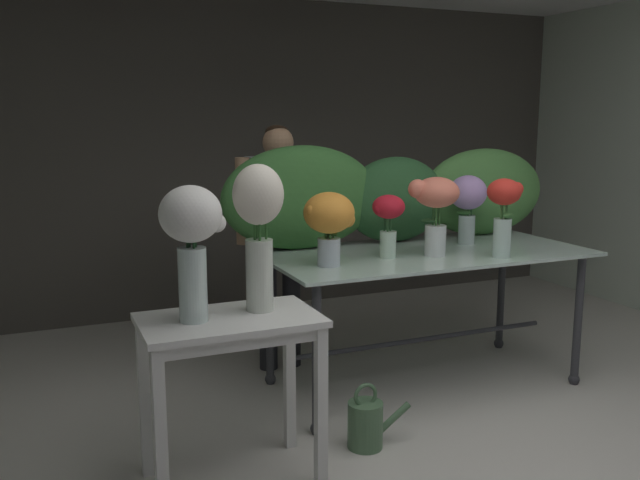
# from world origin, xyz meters

# --- Properties ---
(ground_plane) EXTENTS (8.21, 8.21, 0.00)m
(ground_plane) POSITION_xyz_m (0.00, 1.87, 0.00)
(ground_plane) COLOR beige
(wall_back) EXTENTS (5.91, 0.12, 2.63)m
(wall_back) POSITION_xyz_m (0.00, 3.73, 1.32)
(wall_back) COLOR #4C4742
(wall_back) RESTS_ON ground
(display_table_glass) EXTENTS (1.96, 0.96, 0.86)m
(display_table_glass) POSITION_xyz_m (0.29, 1.56, 0.73)
(display_table_glass) COLOR #B2CCC0
(display_table_glass) RESTS_ON ground
(side_table_white) EXTENTS (0.80, 0.48, 0.78)m
(side_table_white) POSITION_xyz_m (-1.13, 0.91, 0.67)
(side_table_white) COLOR white
(side_table_white) RESTS_ON ground
(florist) EXTENTS (0.57, 0.24, 1.61)m
(florist) POSITION_xyz_m (-0.43, 2.19, 0.99)
(florist) COLOR #232328
(florist) RESTS_ON ground
(foliage_backdrop) EXTENTS (2.33, 0.30, 0.64)m
(foliage_backdrop) POSITION_xyz_m (0.27, 1.92, 1.15)
(foliage_backdrop) COLOR #387033
(foliage_backdrop) RESTS_ON display_table_glass
(vase_crimson_freesia) EXTENTS (0.20, 0.19, 0.37)m
(vase_crimson_freesia) POSITION_xyz_m (-0.02, 1.48, 1.09)
(vase_crimson_freesia) COLOR silver
(vase_crimson_freesia) RESTS_ON display_table_glass
(vase_sunset_snapdragons) EXTENTS (0.28, 0.28, 0.41)m
(vase_sunset_snapdragons) POSITION_xyz_m (-0.42, 1.41, 1.11)
(vase_sunset_snapdragons) COLOR silver
(vase_sunset_snapdragons) RESTS_ON display_table_glass
(vase_lilac_lilies) EXTENTS (0.24, 0.24, 0.44)m
(vase_lilac_lilies) POSITION_xyz_m (0.65, 1.67, 1.14)
(vase_lilac_lilies) COLOR silver
(vase_lilac_lilies) RESTS_ON display_table_glass
(vase_scarlet_peonies) EXTENTS (0.21, 0.19, 0.46)m
(vase_scarlet_peonies) POSITION_xyz_m (0.60, 1.23, 1.14)
(vase_scarlet_peonies) COLOR silver
(vase_scarlet_peonies) RESTS_ON display_table_glass
(vase_coral_dahlias) EXTENTS (0.31, 0.26, 0.46)m
(vase_coral_dahlias) POSITION_xyz_m (0.25, 1.42, 1.16)
(vase_coral_dahlias) COLOR silver
(vase_coral_dahlias) RESTS_ON display_table_glass
(vase_white_roses_tall) EXTENTS (0.29, 0.27, 0.59)m
(vase_white_roses_tall) POSITION_xyz_m (-1.29, 0.91, 1.16)
(vase_white_roses_tall) COLOR silver
(vase_white_roses_tall) RESTS_ON side_table_white
(vase_cream_lisianthus_tall) EXTENTS (0.23, 0.23, 0.67)m
(vase_cream_lisianthus_tall) POSITION_xyz_m (-0.97, 0.96, 1.19)
(vase_cream_lisianthus_tall) COLOR silver
(vase_cream_lisianthus_tall) RESTS_ON side_table_white
(watering_can) EXTENTS (0.35, 0.18, 0.34)m
(watering_can) POSITION_xyz_m (-0.42, 0.95, 0.13)
(watering_can) COLOR #4C704C
(watering_can) RESTS_ON ground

